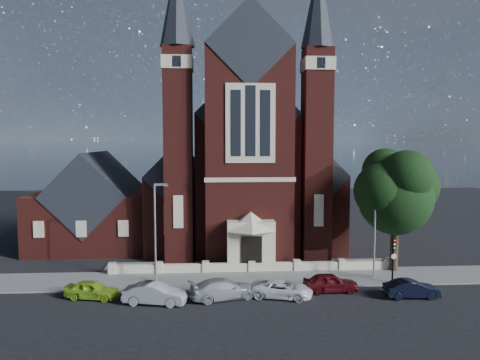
% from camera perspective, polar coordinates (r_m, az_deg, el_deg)
% --- Properties ---
extents(ground, '(120.00, 120.00, 0.00)m').
position_cam_1_polar(ground, '(49.83, 0.56, -8.47)').
color(ground, black).
rests_on(ground, ground).
extents(pavement_strip, '(60.00, 5.00, 0.12)m').
position_cam_1_polar(pavement_strip, '(39.72, 1.67, -11.98)').
color(pavement_strip, slate).
rests_on(pavement_strip, ground).
extents(forecourt_paving, '(26.00, 3.00, 0.14)m').
position_cam_1_polar(forecourt_paving, '(43.55, 1.18, -10.45)').
color(forecourt_paving, slate).
rests_on(forecourt_paving, ground).
extents(forecourt_wall, '(24.00, 0.40, 0.90)m').
position_cam_1_polar(forecourt_wall, '(41.63, 1.42, -11.18)').
color(forecourt_wall, beige).
rests_on(forecourt_wall, ground).
extents(church, '(20.01, 34.90, 29.20)m').
position_cam_1_polar(church, '(56.49, -0.01, 1.52)').
color(church, '#531B16').
rests_on(church, ground).
extents(parish_hall, '(12.00, 12.20, 10.24)m').
position_cam_1_polar(parish_hall, '(53.38, -17.11, -3.41)').
color(parish_hall, '#531B16').
rests_on(parish_hall, ground).
extents(street_tree, '(6.40, 6.60, 10.70)m').
position_cam_1_polar(street_tree, '(42.48, 18.72, -1.54)').
color(street_tree, black).
rests_on(street_tree, ground).
extents(street_lamp_left, '(1.16, 0.22, 8.09)m').
position_cam_1_polar(street_lamp_left, '(38.24, -10.19, -5.63)').
color(street_lamp_left, gray).
rests_on(street_lamp_left, ground).
extents(street_lamp_right, '(1.16, 0.22, 8.09)m').
position_cam_1_polar(street_lamp_right, '(40.34, 16.24, -5.20)').
color(street_lamp_right, gray).
rests_on(street_lamp_right, ground).
extents(traffic_signal, '(0.28, 0.42, 4.00)m').
position_cam_1_polar(traffic_signal, '(39.62, 18.20, -8.41)').
color(traffic_signal, black).
rests_on(traffic_signal, ground).
extents(car_lime_van, '(4.16, 2.41, 1.33)m').
position_cam_1_polar(car_lime_van, '(36.57, -17.60, -12.63)').
color(car_lime_van, '#92C026').
rests_on(car_lime_van, ground).
extents(car_silver_a, '(4.71, 2.40, 1.48)m').
position_cam_1_polar(car_silver_a, '(34.42, -10.30, -13.47)').
color(car_silver_a, '#97999E').
rests_on(car_silver_a, ground).
extents(car_silver_b, '(5.37, 3.29, 1.45)m').
position_cam_1_polar(car_silver_b, '(34.96, -1.99, -13.12)').
color(car_silver_b, '#A3A4AA').
rests_on(car_silver_b, ground).
extents(car_white_suv, '(4.92, 3.21, 1.26)m').
position_cam_1_polar(car_white_suv, '(35.36, 5.12, -13.09)').
color(car_white_suv, white).
rests_on(car_white_suv, ground).
extents(car_dark_red, '(4.19, 1.75, 1.42)m').
position_cam_1_polar(car_dark_red, '(37.07, 10.97, -12.17)').
color(car_dark_red, '#500D13').
rests_on(car_dark_red, ground).
extents(car_navy, '(4.01, 1.44, 1.32)m').
position_cam_1_polar(car_navy, '(37.34, 20.19, -12.35)').
color(car_navy, black).
rests_on(car_navy, ground).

